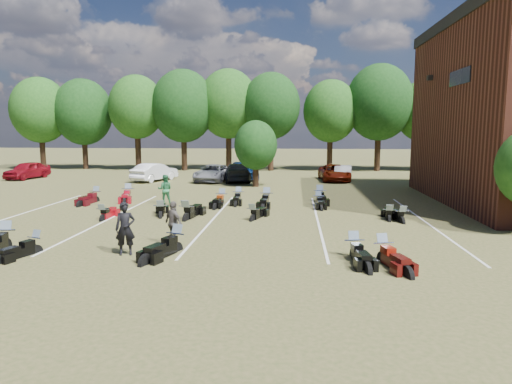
# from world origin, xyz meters

# --- Properties ---
(ground) EXTENTS (160.00, 160.00, 0.00)m
(ground) POSITION_xyz_m (0.00, 0.00, 0.00)
(ground) COLOR brown
(ground) RESTS_ON ground
(car_0) EXTENTS (2.47, 4.60, 1.49)m
(car_0) POSITION_xyz_m (-22.19, 19.25, 0.74)
(car_0) COLOR maroon
(car_0) RESTS_ON ground
(car_1) EXTENTS (3.10, 4.75, 1.48)m
(car_1) POSITION_xyz_m (-10.69, 18.54, 0.74)
(car_1) COLOR silver
(car_1) RESTS_ON ground
(car_2) EXTENTS (2.87, 5.20, 1.38)m
(car_2) POSITION_xyz_m (-5.81, 18.68, 0.69)
(car_2) COLOR gray
(car_2) RESTS_ON ground
(car_3) EXTENTS (3.04, 5.45, 1.49)m
(car_3) POSITION_xyz_m (-3.83, 18.78, 0.75)
(car_3) COLOR black
(car_3) RESTS_ON ground
(car_4) EXTENTS (3.39, 5.03, 1.59)m
(car_4) POSITION_xyz_m (-3.48, 20.35, 0.80)
(car_4) COLOR navy
(car_4) RESTS_ON ground
(car_5) EXTENTS (1.84, 4.05, 1.29)m
(car_5) POSITION_xyz_m (4.99, 20.37, 0.64)
(car_5) COLOR #ABAAA6
(car_5) RESTS_ON ground
(car_6) EXTENTS (2.55, 4.99, 1.35)m
(car_6) POSITION_xyz_m (4.20, 19.88, 0.67)
(car_6) COLOR #561104
(car_6) RESTS_ON ground
(car_7) EXTENTS (3.61, 5.81, 1.57)m
(car_7) POSITION_xyz_m (14.82, 18.95, 0.79)
(car_7) COLOR #3E3D43
(car_7) RESTS_ON ground
(person_black) EXTENTS (0.77, 0.61, 1.84)m
(person_black) POSITION_xyz_m (-4.90, -3.44, 0.92)
(person_black) COLOR black
(person_black) RESTS_ON ground
(person_green) EXTENTS (0.93, 0.78, 1.71)m
(person_green) POSITION_xyz_m (-6.52, 7.09, 0.86)
(person_green) COLOR #2A7142
(person_green) RESTS_ON ground
(person_grey) EXTENTS (1.00, 0.95, 1.66)m
(person_grey) POSITION_xyz_m (-3.59, -2.00, 0.83)
(person_grey) COLOR #4E4843
(person_grey) RESTS_ON ground
(motorcycle_1) EXTENTS (1.22, 2.58, 1.38)m
(motorcycle_1) POSITION_xyz_m (-9.58, -2.98, 0.00)
(motorcycle_1) COLOR black
(motorcycle_1) RESTS_ON ground
(motorcycle_2) EXTENTS (1.21, 2.11, 1.12)m
(motorcycle_2) POSITION_xyz_m (-8.16, -3.50, 0.00)
(motorcycle_2) COLOR black
(motorcycle_2) RESTS_ON ground
(motorcycle_3) EXTENTS (1.51, 2.52, 1.34)m
(motorcycle_3) POSITION_xyz_m (-3.29, -2.90, 0.00)
(motorcycle_3) COLOR black
(motorcycle_3) RESTS_ON ground
(motorcycle_4) EXTENTS (1.00, 2.30, 1.24)m
(motorcycle_4) POSITION_xyz_m (2.90, -3.16, 0.00)
(motorcycle_4) COLOR black
(motorcycle_4) RESTS_ON ground
(motorcycle_6) EXTENTS (1.29, 2.38, 1.27)m
(motorcycle_6) POSITION_xyz_m (3.80, -3.52, 0.00)
(motorcycle_6) COLOR #3E0A08
(motorcycle_6) RESTS_ON ground
(motorcycle_7) EXTENTS (0.64, 2.01, 1.12)m
(motorcycle_7) POSITION_xyz_m (-8.16, 2.22, 0.00)
(motorcycle_7) COLOR maroon
(motorcycle_7) RESTS_ON ground
(motorcycle_9) EXTENTS (1.15, 2.28, 1.22)m
(motorcycle_9) POSITION_xyz_m (-5.63, 3.14, 0.00)
(motorcycle_9) COLOR black
(motorcycle_9) RESTS_ON ground
(motorcycle_10) EXTENTS (1.15, 2.54, 1.37)m
(motorcycle_10) POSITION_xyz_m (-4.22, 2.59, 0.00)
(motorcycle_10) COLOR black
(motorcycle_10) RESTS_ON ground
(motorcycle_11) EXTENTS (1.24, 2.16, 1.15)m
(motorcycle_11) POSITION_xyz_m (-1.06, 2.76, 0.00)
(motorcycle_11) COLOR black
(motorcycle_11) RESTS_ON ground
(motorcycle_12) EXTENTS (0.97, 2.14, 1.15)m
(motorcycle_12) POSITION_xyz_m (5.85, 2.80, 0.00)
(motorcycle_12) COLOR black
(motorcycle_12) RESTS_ON ground
(motorcycle_13) EXTENTS (0.84, 2.05, 1.11)m
(motorcycle_13) POSITION_xyz_m (5.36, 3.20, 0.00)
(motorcycle_13) COLOR black
(motorcycle_13) RESTS_ON ground
(motorcycle_14) EXTENTS (0.97, 2.39, 1.30)m
(motorcycle_14) POSITION_xyz_m (-10.87, 7.53, 0.00)
(motorcycle_14) COLOR #3C080E
(motorcycle_14) RESTS_ON ground
(motorcycle_15) EXTENTS (1.33, 2.55, 1.36)m
(motorcycle_15) POSITION_xyz_m (-9.27, 8.59, 0.00)
(motorcycle_15) COLOR maroon
(motorcycle_15) RESTS_ON ground
(motorcycle_16) EXTENTS (0.76, 2.23, 1.23)m
(motorcycle_16) POSITION_xyz_m (-2.41, 8.24, 0.00)
(motorcycle_16) COLOR black
(motorcycle_16) RESTS_ON ground
(motorcycle_17) EXTENTS (0.88, 2.32, 1.27)m
(motorcycle_17) POSITION_xyz_m (-3.27, 7.29, 0.00)
(motorcycle_17) COLOR black
(motorcycle_17) RESTS_ON ground
(motorcycle_18) EXTENTS (0.91, 2.52, 1.39)m
(motorcycle_18) POSITION_xyz_m (-0.69, 7.30, 0.00)
(motorcycle_18) COLOR black
(motorcycle_18) RESTS_ON ground
(motorcycle_19) EXTENTS (0.91, 2.50, 1.37)m
(motorcycle_19) POSITION_xyz_m (2.41, 8.77, 0.00)
(motorcycle_19) COLOR black
(motorcycle_19) RESTS_ON ground
(motorcycle_20) EXTENTS (0.76, 2.08, 1.14)m
(motorcycle_20) POSITION_xyz_m (2.25, 7.29, 0.00)
(motorcycle_20) COLOR black
(motorcycle_20) RESTS_ON ground
(tree_line) EXTENTS (56.00, 6.00, 9.79)m
(tree_line) POSITION_xyz_m (-1.00, 29.00, 6.31)
(tree_line) COLOR black
(tree_line) RESTS_ON ground
(young_tree_midfield) EXTENTS (3.20, 3.20, 4.70)m
(young_tree_midfield) POSITION_xyz_m (-2.00, 15.50, 3.09)
(young_tree_midfield) COLOR black
(young_tree_midfield) RESTS_ON ground
(parking_lines) EXTENTS (20.10, 14.00, 0.01)m
(parking_lines) POSITION_xyz_m (-3.00, 3.00, 0.01)
(parking_lines) COLOR silver
(parking_lines) RESTS_ON ground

